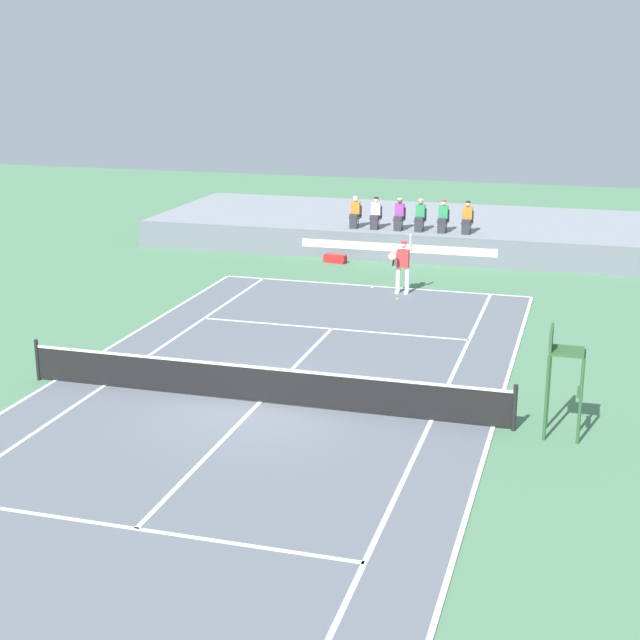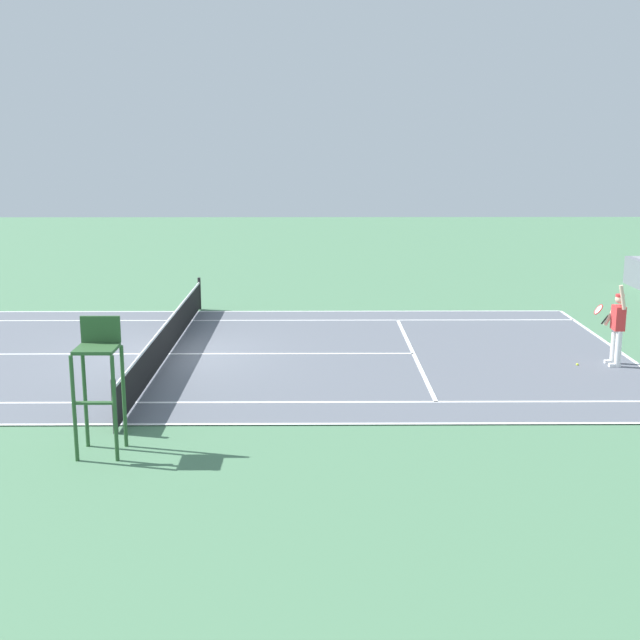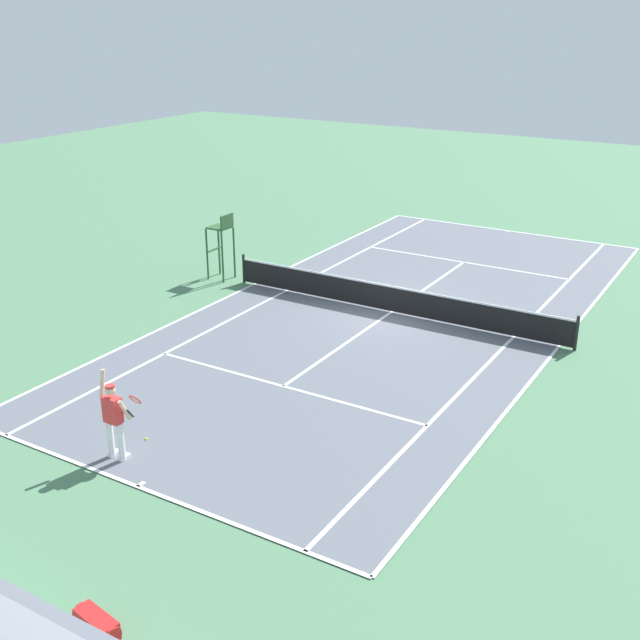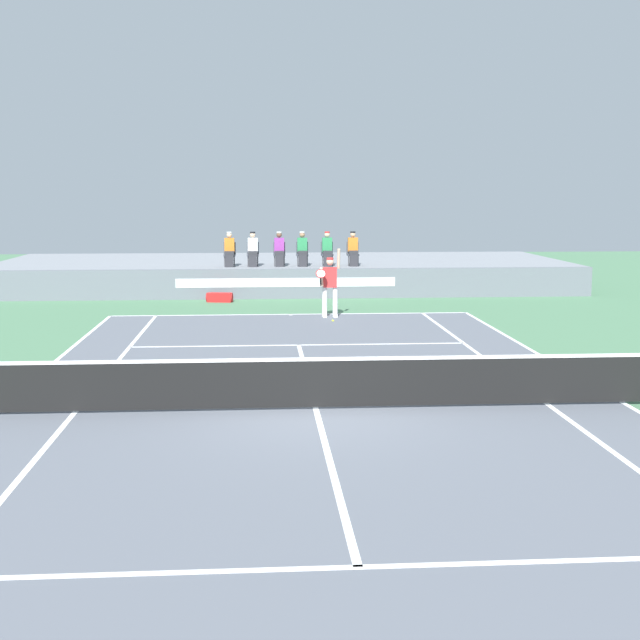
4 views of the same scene
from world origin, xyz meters
name	(u,v)px [view 4 (image 4 of 4)]	position (x,y,z in m)	size (l,w,h in m)	color
ground_plane	(316,410)	(0.00, 0.00, 0.00)	(80.00, 80.00, 0.00)	#4C7A56
court	(316,410)	(0.00, 0.00, 0.01)	(11.08, 23.88, 0.03)	slate
net	(316,381)	(0.00, 0.00, 0.52)	(11.98, 0.10, 1.07)	black
barrier_wall	(286,284)	(0.00, 16.13, 0.53)	(22.25, 0.25, 1.06)	slate
bleacher_platform	(283,273)	(0.00, 20.44, 0.53)	(22.25, 8.39, 1.06)	gray
spectator_seated_0	(229,250)	(-2.03, 17.25, 1.67)	(0.44, 0.60, 1.27)	#474C56
spectator_seated_1	(253,250)	(-1.18, 17.25, 1.67)	(0.44, 0.60, 1.27)	#474C56
spectator_seated_2	(279,250)	(-0.21, 17.25, 1.67)	(0.44, 0.60, 1.27)	#474C56
spectator_seated_3	(302,250)	(0.64, 17.25, 1.67)	(0.44, 0.60, 1.27)	#474C56
spectator_seated_4	(327,249)	(1.56, 17.25, 1.67)	(0.44, 0.60, 1.27)	#474C56
spectator_seated_5	(353,249)	(2.51, 17.25, 1.67)	(0.44, 0.60, 1.27)	#474C56
tennis_player	(330,285)	(1.16, 11.26, 0.99)	(0.76, 0.62, 2.08)	white
tennis_ball	(333,321)	(1.18, 10.34, 0.03)	(0.07, 0.07, 0.07)	#D1E533
equipment_bag	(220,297)	(-2.32, 15.28, 0.16)	(0.94, 0.47, 0.32)	red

